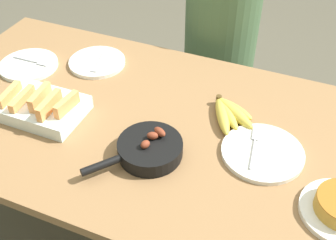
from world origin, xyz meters
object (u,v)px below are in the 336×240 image
at_px(melon_tray, 41,107).
at_px(empty_plate_near_front, 97,62).
at_px(empty_plate_far_right, 262,153).
at_px(banana_bunch, 229,113).
at_px(empty_plate_far_left, 29,65).
at_px(person_figure, 218,71).
at_px(skillet, 149,149).

distance_m(melon_tray, empty_plate_near_front, 0.35).
bearing_deg(empty_plate_far_right, banana_bunch, 138.06).
height_order(banana_bunch, empty_plate_near_front, banana_bunch).
bearing_deg(empty_plate_near_front, empty_plate_far_left, -152.77).
relative_size(banana_bunch, person_figure, 0.17).
xyz_separation_m(melon_tray, empty_plate_far_left, (-0.23, 0.22, -0.02)).
xyz_separation_m(banana_bunch, person_figure, (-0.21, 0.58, -0.25)).
height_order(skillet, empty_plate_near_front, skillet).
relative_size(skillet, empty_plate_far_left, 1.23).
bearing_deg(banana_bunch, empty_plate_near_front, 169.00).
height_order(melon_tray, person_figure, person_figure).
distance_m(melon_tray, empty_plate_far_right, 0.76).
distance_m(banana_bunch, melon_tray, 0.65).
relative_size(empty_plate_near_front, empty_plate_far_right, 0.88).
relative_size(empty_plate_far_left, person_figure, 0.20).
bearing_deg(empty_plate_near_front, empty_plate_far_right, -18.61).
distance_m(banana_bunch, person_figure, 0.67).
bearing_deg(empty_plate_far_right, person_figure, 116.39).
distance_m(skillet, empty_plate_far_left, 0.70).
distance_m(melon_tray, person_figure, 0.94).
relative_size(melon_tray, empty_plate_near_front, 1.28).
xyz_separation_m(skillet, empty_plate_far_left, (-0.65, 0.26, -0.02)).
relative_size(banana_bunch, empty_plate_far_right, 0.76).
bearing_deg(skillet, banana_bunch, -174.13).
relative_size(banana_bunch, skillet, 0.69).
bearing_deg(person_figure, skillet, -87.86).
bearing_deg(person_figure, melon_tray, -115.80).
distance_m(empty_plate_near_front, empty_plate_far_left, 0.27).
height_order(banana_bunch, person_figure, person_figure).
xyz_separation_m(banana_bunch, empty_plate_far_left, (-0.83, -0.01, -0.01)).
bearing_deg(empty_plate_far_left, empty_plate_near_front, 27.23).
distance_m(empty_plate_near_front, empty_plate_far_right, 0.77).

